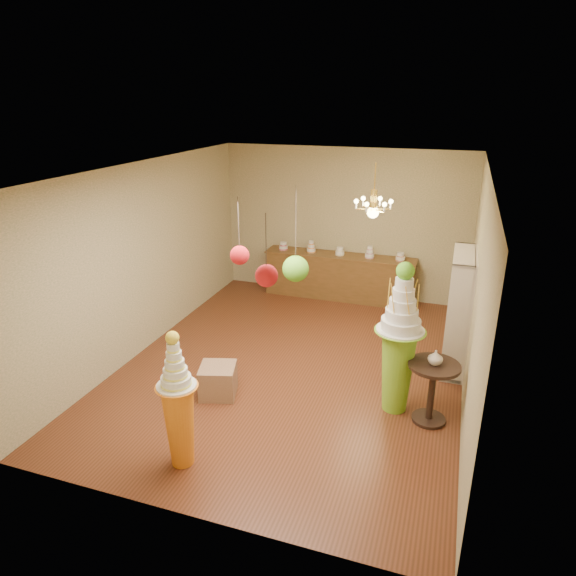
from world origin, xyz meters
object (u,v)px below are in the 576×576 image
(pedestal_orange, at_px, (179,414))
(sideboard, at_px, (339,276))
(pedestal_green, at_px, (398,351))
(round_table, at_px, (432,385))

(pedestal_orange, relative_size, sideboard, 0.54)
(pedestal_green, distance_m, round_table, 0.58)
(pedestal_green, xyz_separation_m, pedestal_orange, (-2.14, -1.86, -0.21))
(pedestal_orange, bearing_deg, round_table, 33.51)
(sideboard, xyz_separation_m, round_table, (2.10, -3.81, 0.05))
(round_table, bearing_deg, pedestal_orange, -146.49)
(pedestal_green, distance_m, pedestal_orange, 2.84)
(pedestal_green, distance_m, sideboard, 4.03)
(pedestal_green, bearing_deg, pedestal_orange, -138.97)
(pedestal_green, height_order, sideboard, pedestal_green)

